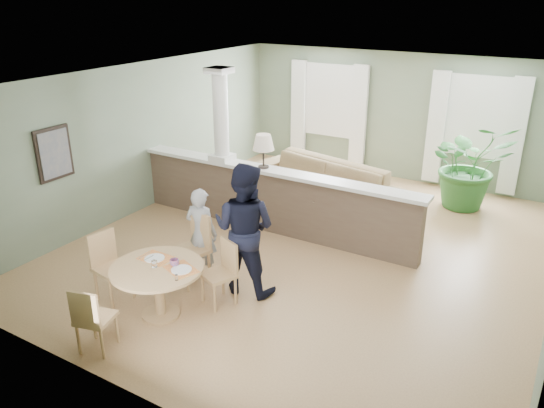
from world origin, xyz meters
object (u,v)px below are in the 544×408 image
Objects in this scene: chair_side at (109,263)px; chair_near at (92,317)px; dining_table at (158,277)px; child_person at (202,233)px; man_person at (244,229)px; chair_far_boy at (194,245)px; chair_far_man at (223,269)px; sofa at (318,187)px; houseplant at (469,165)px.

chair_near is at bearing -132.83° from chair_side.
dining_table is 1.12m from child_person.
man_person is (0.74, -0.01, 0.24)m from child_person.
chair_far_boy is at bearing 80.20° from child_person.
child_person reaches higher than chair_far_man.
sofa is 2.65× the size of dining_table.
dining_table is at bearing -113.64° from chair_near.
chair_far_boy is 0.73m from chair_far_man.
child_person reaches higher than dining_table.
dining_table is 1.33× the size of chair_far_man.
man_person is (0.75, 0.15, 0.36)m from chair_far_boy.
chair_side reaches higher than dining_table.
chair_near is 0.46× the size of man_person.
man_person is at bearing -69.90° from sofa.
dining_table is at bearing -79.60° from sofa.
chair_side is at bearing -179.96° from dining_table.
houseplant reaches higher than sofa.
chair_far_boy is at bearing -83.38° from sofa.
chair_side reaches higher than chair_near.
chair_far_man is (0.49, 0.68, -0.08)m from dining_table.
houseplant is 6.31m from dining_table.
sofa reaches higher than dining_table.
child_person is 0.78m from man_person.
child_person is (-0.66, 0.42, 0.19)m from chair_far_man.
child_person reaches higher than chair_far_boy.
chair_side is at bearing -67.10° from chair_near.
chair_far_boy is at bearing -119.19° from houseplant.
chair_side is at bearing 51.86° from child_person.
sofa is 4.22m from dining_table.
chair_side is (-1.37, -0.68, 0.03)m from chair_far_man.
houseplant is at bearing 45.88° from sofa.
chair_near is at bearing -73.74° from chair_far_boy.
chair_near is at bearing 63.48° from man_person.
sofa is at bearing -89.41° from man_person.
man_person is (0.57, 1.09, 0.36)m from dining_table.
child_person is (-0.32, -3.11, 0.23)m from sofa.
houseplant is 1.65× the size of chair_far_boy.
sofa is 3.64× the size of chair_near.
child_person is at bearing 98.81° from dining_table.
chair_side reaches higher than sofa.
houseplant reaches higher than chair_far_boy.
sofa is 2.28× the size of child_person.
man_person is at bearing -124.13° from chair_near.
chair_side is 1.86m from man_person.
child_person is (-2.69, -4.67, -0.16)m from houseplant.
chair_side is (-0.73, 0.95, 0.05)m from chair_near.
man_person reaches higher than houseplant.
man_person is (0.72, 2.04, 0.45)m from chair_near.
child_person is (0.71, 1.10, 0.16)m from chair_side.
houseplant is at bearing -119.61° from man_person.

